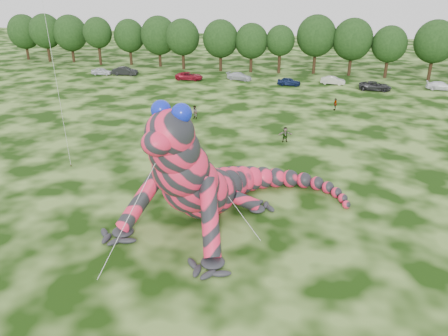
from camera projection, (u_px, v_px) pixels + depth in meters
ground at (155, 223)px, 31.06m from camera, size 240.00×240.00×0.00m
inflatable_gecko at (211, 152)px, 30.88m from camera, size 20.19×22.27×9.39m
tree_0 at (25, 37)px, 94.36m from camera, size 6.91×6.22×9.51m
tree_1 at (47, 38)px, 91.84m from camera, size 6.74×6.07×9.81m
tree_2 at (71, 39)px, 91.29m from camera, size 7.04×6.34×9.64m
tree_3 at (98, 41)px, 88.16m from camera, size 5.81×5.23×9.44m
tree_4 at (130, 42)px, 88.32m from camera, size 6.22×5.60×9.06m
tree_5 at (159, 41)px, 86.45m from camera, size 7.16×6.44×9.80m
tree_6 at (183, 44)px, 83.68m from camera, size 6.52×5.86×9.49m
tree_7 at (221, 45)px, 82.09m from camera, size 6.68×6.01×9.48m
tree_8 at (251, 48)px, 81.03m from camera, size 6.14×5.53×8.94m
tree_9 at (280, 49)px, 80.20m from camera, size 5.27×4.74×8.68m
tree_10 at (316, 45)px, 79.50m from camera, size 7.09×6.38×10.50m
tree_11 at (352, 47)px, 77.79m from camera, size 7.01×6.31×10.07m
tree_12 at (388, 52)px, 76.18m from camera, size 5.99×5.39×8.97m
tree_13 at (433, 51)px, 73.79m from camera, size 6.83×6.15×10.13m
car_0 at (102, 71)px, 80.07m from camera, size 3.89×1.84×1.28m
car_1 at (125, 71)px, 79.72m from camera, size 4.73×2.15×1.51m
car_2 at (189, 76)px, 75.98m from camera, size 4.90×2.47×1.33m
car_3 at (239, 76)px, 75.92m from camera, size 4.66×2.54×1.28m
car_4 at (289, 82)px, 71.84m from camera, size 3.81×1.59×1.29m
car_5 at (333, 80)px, 72.63m from camera, size 4.09×1.79×1.31m
car_6 at (375, 86)px, 68.63m from camera, size 5.08×2.56×1.38m
car_7 at (441, 86)px, 68.90m from camera, size 4.53×2.03×1.29m
spectator_5 at (285, 134)px, 46.45m from camera, size 1.58×0.93×1.63m
spectator_0 at (164, 112)px, 54.25m from camera, size 0.76×0.69×1.75m
spectator_1 at (195, 112)px, 54.23m from camera, size 1.01×0.93×1.67m
spectator_3 at (335, 104)px, 57.98m from camera, size 0.46×0.96×1.60m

